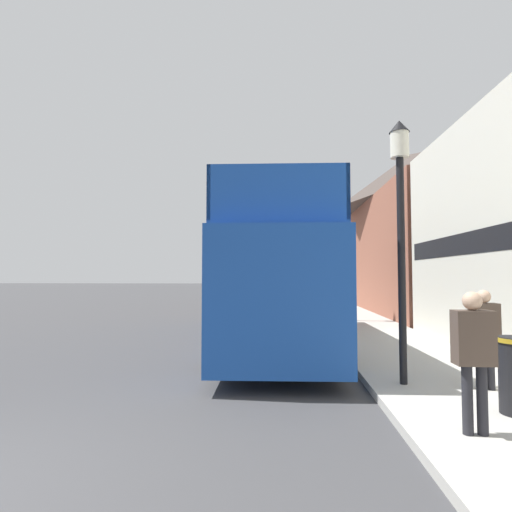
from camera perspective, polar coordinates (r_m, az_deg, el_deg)
ground_plane at (r=24.48m, az=-3.98°, el=-7.46°), size 144.00×144.00×0.00m
sidewalk at (r=21.47m, az=11.95°, el=-7.88°), size 3.07×108.00×0.14m
brick_terrace_rear at (r=25.07m, az=21.32°, el=3.30°), size 6.00×18.11×9.15m
tour_bus at (r=11.75m, az=2.79°, el=-3.56°), size 2.83×10.23×3.99m
parked_car_ahead_of_bus at (r=19.58m, az=4.76°, el=-6.76°), size 1.92×4.29×1.34m
pedestrian_second at (r=5.49m, az=28.63°, el=-11.45°), size 0.44×0.24×1.67m
pedestrian_third at (r=7.67m, az=29.86°, el=-9.07°), size 0.43×0.23×1.63m
lamp_post_nearest at (r=7.52m, az=19.94°, el=7.52°), size 0.35×0.35×4.62m
lamp_post_second at (r=16.99m, az=10.67°, el=1.34°), size 0.35×0.35×4.42m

